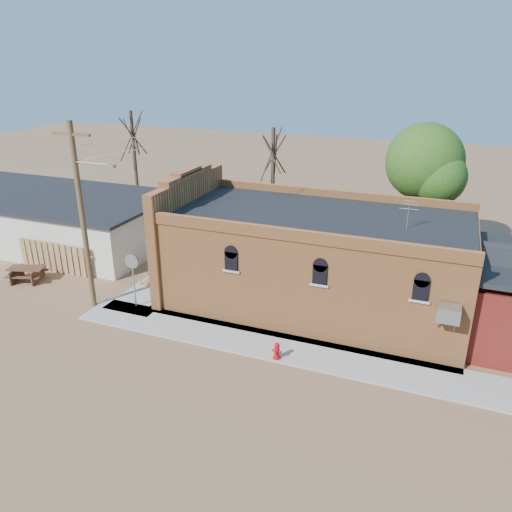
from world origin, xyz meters
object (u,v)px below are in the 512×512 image
(brick_bar, at_px, (310,259))
(utility_pole, at_px, (83,214))
(picnic_table, at_px, (27,272))
(fire_hydrant, at_px, (277,351))
(stop_sign, at_px, (132,266))
(trash_barrel, at_px, (181,277))

(brick_bar, bearing_deg, utility_pole, -156.31)
(picnic_table, bearing_deg, fire_hydrant, -26.15)
(stop_sign, bearing_deg, trash_barrel, 94.35)
(brick_bar, height_order, utility_pole, utility_pole)
(utility_pole, xyz_separation_m, picnic_table, (-5.36, 1.08, -4.25))
(fire_hydrant, height_order, trash_barrel, trash_barrel)
(stop_sign, bearing_deg, picnic_table, -164.04)
(stop_sign, distance_m, picnic_table, 7.58)
(stop_sign, bearing_deg, brick_bar, 45.09)
(stop_sign, xyz_separation_m, picnic_table, (-7.37, 0.48, -1.69))
(brick_bar, xyz_separation_m, utility_pole, (-9.79, -4.29, 2.43))
(utility_pole, distance_m, stop_sign, 3.31)
(utility_pole, bearing_deg, stop_sign, 16.61)
(trash_barrel, bearing_deg, brick_bar, 5.36)
(utility_pole, height_order, trash_barrel, utility_pole)
(stop_sign, bearing_deg, fire_hydrant, 6.95)
(stop_sign, xyz_separation_m, trash_barrel, (0.83, 3.04, -1.70))
(brick_bar, relative_size, utility_pole, 1.82)
(brick_bar, relative_size, fire_hydrant, 22.38)
(trash_barrel, bearing_deg, fire_hydrant, -34.12)
(utility_pole, bearing_deg, brick_bar, 23.69)
(utility_pole, height_order, fire_hydrant, utility_pole)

